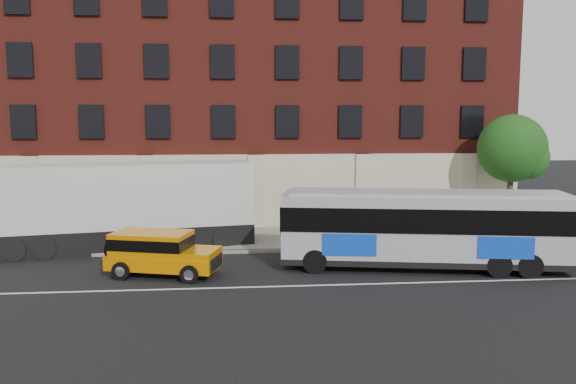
{
  "coord_description": "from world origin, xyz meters",
  "views": [
    {
      "loc": [
        -1.23,
        -20.48,
        6.21
      ],
      "look_at": [
        1.18,
        5.5,
        2.87
      ],
      "focal_mm": 36.69,
      "sensor_mm": 36.0,
      "label": 1
    }
  ],
  "objects": [
    {
      "name": "lane_line",
      "position": [
        0.0,
        0.5,
        0.01
      ],
      "size": [
        60.0,
        0.12,
        0.01
      ],
      "primitive_type": "cube",
      "color": "silver",
      "rests_on": "ground"
    },
    {
      "name": "shipping_container",
      "position": [
        -6.45,
        7.31,
        2.0
      ],
      "size": [
        12.38,
        4.54,
        4.05
      ],
      "color": "black",
      "rests_on": "ground"
    },
    {
      "name": "city_bus",
      "position": [
        6.55,
        2.5,
        1.77
      ],
      "size": [
        11.95,
        4.58,
        3.2
      ],
      "color": "#9C9DA5",
      "rests_on": "ground"
    },
    {
      "name": "sign_pole",
      "position": [
        -8.5,
        6.15,
        1.45
      ],
      "size": [
        0.3,
        0.2,
        2.5
      ],
      "color": "gray",
      "rests_on": "ground"
    },
    {
      "name": "kerb",
      "position": [
        0.0,
        6.0,
        0.07
      ],
      "size": [
        60.0,
        0.25,
        0.15
      ],
      "primitive_type": "cube",
      "color": "gray",
      "rests_on": "ground"
    },
    {
      "name": "ground",
      "position": [
        0.0,
        0.0,
        0.0
      ],
      "size": [
        120.0,
        120.0,
        0.0
      ],
      "primitive_type": "plane",
      "color": "black",
      "rests_on": "ground"
    },
    {
      "name": "yellow_suv",
      "position": [
        -4.2,
        2.47,
        0.99
      ],
      "size": [
        4.65,
        2.87,
        1.73
      ],
      "color": "#D17700",
      "rests_on": "ground"
    },
    {
      "name": "sidewalk",
      "position": [
        0.0,
        9.0,
        0.07
      ],
      "size": [
        60.0,
        6.0,
        0.15
      ],
      "primitive_type": "cube",
      "color": "gray",
      "rests_on": "ground"
    },
    {
      "name": "building",
      "position": [
        -0.01,
        16.92,
        7.58
      ],
      "size": [
        30.0,
        12.1,
        15.0
      ],
      "color": "maroon",
      "rests_on": "sidewalk"
    },
    {
      "name": "street_tree",
      "position": [
        13.54,
        9.48,
        4.41
      ],
      "size": [
        3.6,
        3.6,
        6.2
      ],
      "color": "#3A281D",
      "rests_on": "sidewalk"
    }
  ]
}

